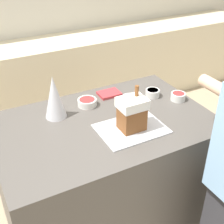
% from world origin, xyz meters
% --- Properties ---
extents(ground_plane, '(12.00, 12.00, 0.00)m').
position_xyz_m(ground_plane, '(0.00, 0.00, 0.00)').
color(ground_plane, tan).
extents(wall_back, '(8.00, 0.05, 2.60)m').
position_xyz_m(wall_back, '(0.00, 2.13, 1.30)').
color(wall_back, beige).
rests_on(wall_back, ground_plane).
extents(back_cabinet_block, '(6.00, 0.60, 0.91)m').
position_xyz_m(back_cabinet_block, '(0.00, 1.81, 0.45)').
color(back_cabinet_block, beige).
rests_on(back_cabinet_block, ground_plane).
extents(kitchen_island, '(1.42, 0.92, 0.95)m').
position_xyz_m(kitchen_island, '(0.00, 0.00, 0.47)').
color(kitchen_island, '#514C47').
rests_on(kitchen_island, ground_plane).
extents(baking_tray, '(0.42, 0.31, 0.01)m').
position_xyz_m(baking_tray, '(0.11, -0.15, 0.95)').
color(baking_tray, silver).
rests_on(baking_tray, kitchen_island).
extents(gingerbread_house, '(0.17, 0.14, 0.28)m').
position_xyz_m(gingerbread_house, '(0.11, -0.15, 1.07)').
color(gingerbread_house, brown).
rests_on(gingerbread_house, baking_tray).
extents(decorative_tree, '(0.14, 0.14, 0.29)m').
position_xyz_m(decorative_tree, '(-0.25, 0.21, 1.09)').
color(decorative_tree, silver).
rests_on(decorative_tree, kitchen_island).
extents(candy_bowl_front_corner, '(0.11, 0.11, 0.05)m').
position_xyz_m(candy_bowl_front_corner, '(0.61, 0.01, 0.98)').
color(candy_bowl_front_corner, silver).
rests_on(candy_bowl_front_corner, kitchen_island).
extents(candy_bowl_far_right, '(0.13, 0.13, 0.05)m').
position_xyz_m(candy_bowl_far_right, '(-0.01, 0.25, 0.97)').
color(candy_bowl_far_right, silver).
rests_on(candy_bowl_far_right, kitchen_island).
extents(candy_bowl_center_rear, '(0.10, 0.10, 0.05)m').
position_xyz_m(candy_bowl_center_rear, '(0.47, 0.15, 0.98)').
color(candy_bowl_center_rear, silver).
rests_on(candy_bowl_center_rear, kitchen_island).
extents(candy_bowl_behind_tray, '(0.13, 0.13, 0.04)m').
position_xyz_m(candy_bowl_behind_tray, '(0.29, 0.15, 0.97)').
color(candy_bowl_behind_tray, white).
rests_on(candy_bowl_behind_tray, kitchen_island).
extents(cookbook, '(0.16, 0.12, 0.02)m').
position_xyz_m(cookbook, '(0.20, 0.32, 0.96)').
color(cookbook, '#B23338').
rests_on(cookbook, kitchen_island).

